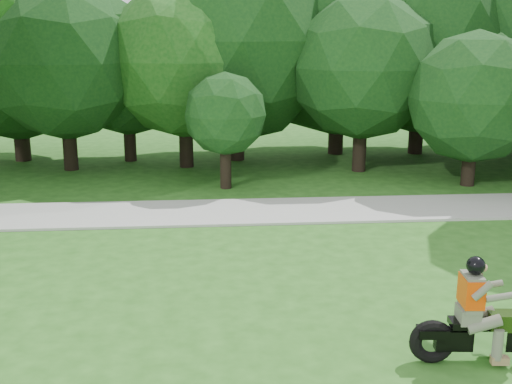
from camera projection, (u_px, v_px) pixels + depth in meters
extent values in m
cube|color=#A7A7A2|center=(315.00, 210.00, 15.70)|extent=(60.00, 2.20, 0.06)
cylinder|color=black|center=(469.00, 163.00, 18.16)|extent=(0.38, 0.38, 1.29)
sphere|color=#0F3313|center=(474.00, 98.00, 17.70)|extent=(3.69, 3.69, 3.69)
cylinder|color=black|center=(360.00, 143.00, 19.95)|extent=(0.42, 0.42, 1.77)
sphere|color=#0F3313|center=(363.00, 67.00, 19.38)|extent=(4.47, 4.47, 4.47)
cylinder|color=black|center=(416.00, 128.00, 22.82)|extent=(0.51, 0.51, 1.80)
sphere|color=#0F3313|center=(421.00, 45.00, 22.10)|extent=(6.15, 6.15, 6.15)
cylinder|color=black|center=(236.00, 133.00, 21.70)|extent=(0.54, 0.54, 1.80)
sphere|color=#0F3313|center=(236.00, 40.00, 20.94)|extent=(6.74, 6.74, 6.74)
cylinder|color=black|center=(186.00, 139.00, 20.56)|extent=(0.45, 0.45, 1.80)
sphere|color=#165017|center=(184.00, 60.00, 19.94)|extent=(4.94, 4.94, 4.94)
cylinder|color=black|center=(336.00, 129.00, 22.78)|extent=(0.53, 0.53, 1.80)
sphere|color=#0F3313|center=(339.00, 41.00, 22.03)|extent=(6.57, 6.57, 6.57)
cylinder|color=black|center=(226.00, 165.00, 17.82)|extent=(0.31, 0.31, 1.34)
sphere|color=#0F3313|center=(225.00, 114.00, 17.47)|extent=(2.30, 2.30, 2.30)
cylinder|color=black|center=(70.00, 142.00, 20.12)|extent=(0.44, 0.44, 1.80)
sphere|color=#0F3313|center=(64.00, 61.00, 19.50)|extent=(4.87, 4.87, 4.87)
cylinder|color=black|center=(130.00, 138.00, 21.54)|extent=(0.41, 0.41, 1.58)
sphere|color=#0F3313|center=(127.00, 74.00, 21.02)|extent=(4.10, 4.10, 4.10)
cylinder|color=black|center=(21.00, 134.00, 21.56)|extent=(0.52, 0.52, 1.80)
sphere|color=#0F3313|center=(13.00, 43.00, 20.83)|extent=(6.39, 6.39, 6.39)
torus|color=black|center=(432.00, 342.00, 8.50)|extent=(0.62, 0.23, 0.61)
cube|color=black|center=(475.00, 339.00, 8.48)|extent=(1.08, 0.31, 0.28)
cube|color=silver|center=(486.00, 339.00, 8.48)|extent=(0.44, 0.33, 0.35)
cube|color=black|center=(506.00, 321.00, 8.41)|extent=(0.48, 0.30, 0.23)
cube|color=black|center=(467.00, 323.00, 8.43)|extent=(0.48, 0.32, 0.09)
cube|color=#5B624F|center=(468.00, 314.00, 8.40)|extent=(0.29, 0.35, 0.21)
cube|color=#5B624F|center=(471.00, 292.00, 8.32)|extent=(0.26, 0.39, 0.49)
cube|color=#E73E04|center=(471.00, 291.00, 8.31)|extent=(0.29, 0.42, 0.38)
sphere|color=black|center=(476.00, 266.00, 8.23)|extent=(0.24, 0.24, 0.24)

